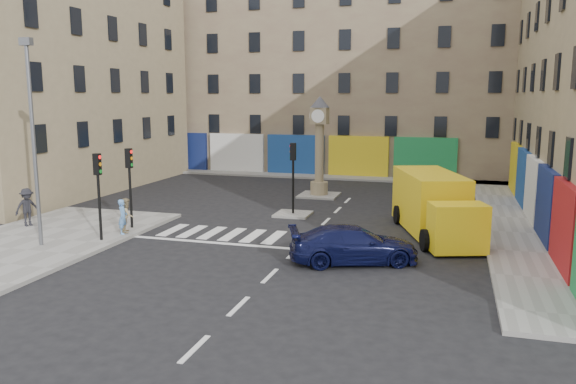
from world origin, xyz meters
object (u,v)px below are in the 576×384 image
at_px(lamp_post, 33,132).
at_px(pedestrian_dark, 27,207).
at_px(traffic_light_left_near, 98,183).
at_px(clock_pillar, 320,140).
at_px(navy_sedan, 354,245).
at_px(yellow_van, 434,205).
at_px(pedestrian_tan, 127,215).
at_px(pedestrian_blue, 123,217).
at_px(traffic_light_island, 293,167).
at_px(traffic_light_left_far, 130,175).

bearing_deg(lamp_post, pedestrian_dark, 137.67).
bearing_deg(lamp_post, traffic_light_left_near, 36.38).
bearing_deg(clock_pillar, pedestrian_dark, -131.78).
distance_m(traffic_light_left_near, navy_sedan, 10.99).
height_order(clock_pillar, yellow_van, clock_pillar).
bearing_deg(pedestrian_dark, yellow_van, -50.61).
xyz_separation_m(lamp_post, navy_sedan, (12.72, 1.61, -4.09)).
bearing_deg(traffic_light_left_near, pedestrian_tan, 78.97).
height_order(traffic_light_left_near, pedestrian_blue, traffic_light_left_near).
xyz_separation_m(traffic_light_island, pedestrian_tan, (-6.00, -6.26, -1.66)).
bearing_deg(traffic_light_left_near, pedestrian_blue, 76.29).
relative_size(clock_pillar, pedestrian_dark, 3.39).
relative_size(traffic_light_left_far, yellow_van, 0.47).
xyz_separation_m(navy_sedan, yellow_van, (2.71, 5.48, 0.65)).
bearing_deg(traffic_light_left_far, pedestrian_dark, -167.25).
bearing_deg(clock_pillar, pedestrian_tan, -116.08).
bearing_deg(pedestrian_tan, pedestrian_blue, 153.03).
distance_m(traffic_light_island, clock_pillar, 6.07).
distance_m(clock_pillar, pedestrian_dark, 16.94).
relative_size(pedestrian_blue, pedestrian_dark, 0.86).
bearing_deg(pedestrian_dark, traffic_light_left_far, -51.30).
bearing_deg(pedestrian_tan, traffic_light_left_near, 142.00).
height_order(traffic_light_left_near, navy_sedan, traffic_light_left_near).
distance_m(navy_sedan, pedestrian_dark, 15.72).
distance_m(traffic_light_left_far, pedestrian_tan, 1.92).
height_order(lamp_post, navy_sedan, lamp_post).
distance_m(navy_sedan, pedestrian_tan, 10.60).
bearing_deg(lamp_post, yellow_van, 24.68).
xyz_separation_m(lamp_post, yellow_van, (15.43, 7.09, -3.44)).
distance_m(traffic_light_island, lamp_post, 12.52).
height_order(traffic_light_left_far, pedestrian_dark, traffic_light_left_far).
bearing_deg(pedestrian_blue, navy_sedan, -108.96).
distance_m(navy_sedan, yellow_van, 6.15).
bearing_deg(traffic_light_left_far, lamp_post, -116.57).
distance_m(traffic_light_island, navy_sedan, 9.03).
xyz_separation_m(traffic_light_left_far, traffic_light_island, (6.30, 5.40, -0.03)).
bearing_deg(lamp_post, navy_sedan, 7.22).
bearing_deg(yellow_van, lamp_post, -173.36).
bearing_deg(navy_sedan, traffic_light_island, 9.74).
bearing_deg(lamp_post, traffic_light_left_far, 63.43).
xyz_separation_m(navy_sedan, pedestrian_blue, (-10.52, 1.02, 0.22)).
bearing_deg(traffic_light_left_far, clock_pillar, 61.06).
relative_size(traffic_light_left_far, pedestrian_tan, 2.38).
bearing_deg(yellow_van, pedestrian_dark, 175.38).
relative_size(traffic_light_left_near, yellow_van, 0.47).
bearing_deg(yellow_van, clock_pillar, 113.69).
distance_m(traffic_light_left_near, pedestrian_dark, 5.27).
height_order(traffic_light_island, clock_pillar, clock_pillar).
relative_size(traffic_light_island, pedestrian_dark, 2.06).
bearing_deg(traffic_light_island, traffic_light_left_far, -139.40).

